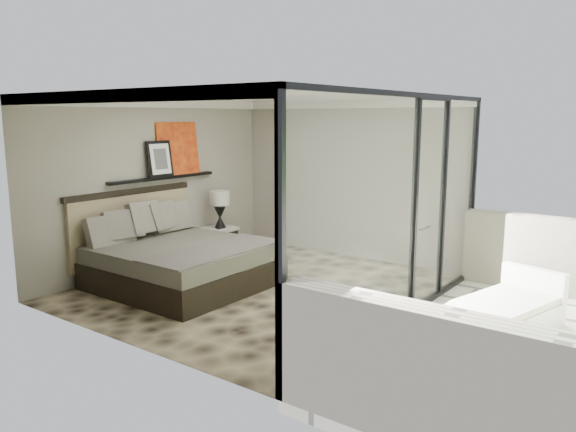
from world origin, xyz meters
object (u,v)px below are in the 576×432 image
Objects in this scene: bed at (178,260)px; nightstand at (220,241)px; table_lamp at (220,204)px; lounger at (501,314)px.

bed is 4.49× the size of nightstand.
lounger is at bearing -7.62° from table_lamp.
table_lamp is at bearing 113.09° from bed.
bed is 3.51× the size of table_lamp.
bed is at bearing -66.91° from table_lamp.
bed reaches higher than nightstand.
table_lamp reaches higher than lounger.
nightstand is 0.29× the size of lounger.
bed reaches higher than table_lamp.
bed reaches higher than lounger.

